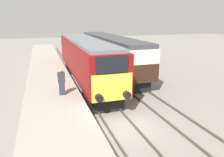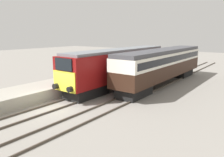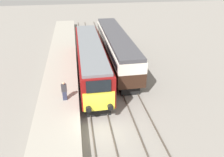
{
  "view_description": "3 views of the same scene",
  "coord_description": "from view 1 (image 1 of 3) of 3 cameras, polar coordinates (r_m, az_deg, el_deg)",
  "views": [
    {
      "loc": [
        -3.79,
        -10.24,
        5.72
      ],
      "look_at": [
        0.0,
        1.33,
        2.36
      ],
      "focal_mm": 35.0,
      "sensor_mm": 36.0,
      "label": 1
    },
    {
      "loc": [
        13.11,
        -9.94,
        5.55
      ],
      "look_at": [
        1.7,
        5.33,
        1.6
      ],
      "focal_mm": 35.0,
      "sensor_mm": 36.0,
      "label": 2
    },
    {
      "loc": [
        -1.37,
        -12.81,
        11.29
      ],
      "look_at": [
        1.7,
        5.33,
        1.6
      ],
      "focal_mm": 35.0,
      "sensor_mm": 36.0,
      "label": 3
    }
  ],
  "objects": [
    {
      "name": "person_on_platform",
      "position": [
        14.18,
        -13.03,
        -0.9
      ],
      "size": [
        0.44,
        0.26,
        1.71
      ],
      "color": "#2D334C",
      "rests_on": "platform_left"
    },
    {
      "name": "locomotive",
      "position": [
        19.95,
        -6.94,
        5.26
      ],
      "size": [
        2.7,
        15.92,
        3.96
      ],
      "color": "black",
      "rests_on": "ground_plane"
    },
    {
      "name": "passenger_carriage",
      "position": [
        24.06,
        -0.58,
        7.37
      ],
      "size": [
        2.75,
        16.61,
        3.87
      ],
      "color": "black",
      "rests_on": "ground_plane"
    },
    {
      "name": "ground_plane",
      "position": [
        12.33,
        1.96,
        -12.22
      ],
      "size": [
        120.0,
        120.0,
        0.0
      ],
      "primitive_type": "plane",
      "color": "gray"
    },
    {
      "name": "rails_far_track",
      "position": [
        17.78,
        6.75,
        -3.21
      ],
      "size": [
        1.5,
        60.0,
        0.14
      ],
      "color": "#4C4238",
      "rests_on": "ground_plane"
    },
    {
      "name": "rails_near_track",
      "position": [
        16.69,
        -3.94,
        -4.39
      ],
      "size": [
        1.51,
        60.0,
        0.14
      ],
      "color": "#4C4238",
      "rests_on": "ground_plane"
    },
    {
      "name": "platform_left",
      "position": [
        18.99,
        -15.95,
        -1.17
      ],
      "size": [
        3.5,
        50.0,
        0.98
      ],
      "color": "#9E998C",
      "rests_on": "ground_plane"
    }
  ]
}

